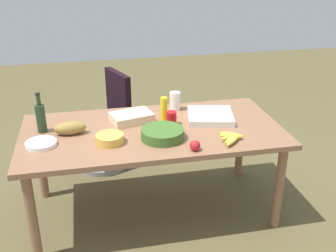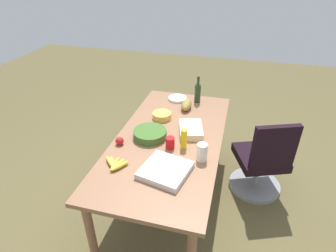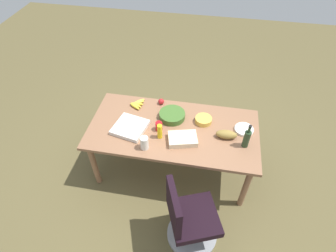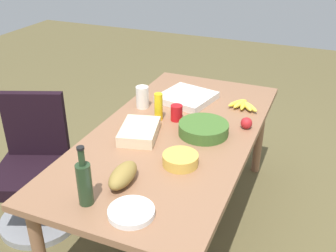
{
  "view_description": "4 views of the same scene",
  "coord_description": "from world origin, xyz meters",
  "px_view_note": "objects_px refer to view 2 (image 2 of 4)",
  "views": [
    {
      "loc": [
        0.48,
        2.83,
        2.07
      ],
      "look_at": [
        -0.11,
        0.06,
        0.8
      ],
      "focal_mm": 43.5,
      "sensor_mm": 36.0,
      "label": 1
    },
    {
      "loc": [
        -2.16,
        -0.57,
        2.25
      ],
      "look_at": [
        0.04,
        0.02,
        0.86
      ],
      "focal_mm": 29.94,
      "sensor_mm": 36.0,
      "label": 2
    },
    {
      "loc": [
        0.34,
        -2.24,
        3.08
      ],
      "look_at": [
        -0.06,
        -0.02,
        0.8
      ],
      "focal_mm": 29.31,
      "sensor_mm": 36.0,
      "label": 3
    },
    {
      "loc": [
        2.09,
        0.83,
        1.98
      ],
      "look_at": [
        0.08,
        -0.01,
        0.83
      ],
      "focal_mm": 42.48,
      "sensor_mm": 36.0,
      "label": 4
    }
  ],
  "objects_px": {
    "conference_table": "(169,144)",
    "mustard_bottle": "(184,139)",
    "bread_loaf": "(186,105)",
    "salad_bowl": "(150,134)",
    "pizza_box": "(165,170)",
    "wine_bottle": "(198,93)",
    "mayo_jar": "(202,152)",
    "chip_bowl": "(162,116)",
    "sheet_cake": "(191,130)",
    "banana_bunch": "(115,164)",
    "paper_plate_stack": "(177,99)",
    "apple_red": "(120,141)",
    "red_solo_cup": "(170,143)",
    "office_chair": "(261,165)"
  },
  "relations": [
    {
      "from": "conference_table",
      "to": "mustard_bottle",
      "type": "relative_size",
      "value": 10.59
    },
    {
      "from": "bread_loaf",
      "to": "salad_bowl",
      "type": "distance_m",
      "value": 0.7
    },
    {
      "from": "pizza_box",
      "to": "bread_loaf",
      "type": "distance_m",
      "value": 1.12
    },
    {
      "from": "wine_bottle",
      "to": "mustard_bottle",
      "type": "height_order",
      "value": "wine_bottle"
    },
    {
      "from": "mayo_jar",
      "to": "chip_bowl",
      "type": "height_order",
      "value": "mayo_jar"
    },
    {
      "from": "sheet_cake",
      "to": "salad_bowl",
      "type": "bearing_deg",
      "value": 116.74
    },
    {
      "from": "banana_bunch",
      "to": "salad_bowl",
      "type": "relative_size",
      "value": 0.74
    },
    {
      "from": "sheet_cake",
      "to": "paper_plate_stack",
      "type": "xyz_separation_m",
      "value": [
        0.69,
        0.3,
        -0.02
      ]
    },
    {
      "from": "mayo_jar",
      "to": "paper_plate_stack",
      "type": "bearing_deg",
      "value": 23.39
    },
    {
      "from": "pizza_box",
      "to": "chip_bowl",
      "type": "distance_m",
      "value": 0.88
    },
    {
      "from": "mustard_bottle",
      "to": "conference_table",
      "type": "bearing_deg",
      "value": 52.74
    },
    {
      "from": "chip_bowl",
      "to": "apple_red",
      "type": "height_order",
      "value": "apple_red"
    },
    {
      "from": "mayo_jar",
      "to": "sheet_cake",
      "type": "distance_m",
      "value": 0.44
    },
    {
      "from": "red_solo_cup",
      "to": "bread_loaf",
      "type": "distance_m",
      "value": 0.78
    },
    {
      "from": "chip_bowl",
      "to": "apple_red",
      "type": "xyz_separation_m",
      "value": [
        -0.57,
        0.24,
        0.01
      ]
    },
    {
      "from": "banana_bunch",
      "to": "bread_loaf",
      "type": "bearing_deg",
      "value": -17.49
    },
    {
      "from": "apple_red",
      "to": "banana_bunch",
      "type": "height_order",
      "value": "apple_red"
    },
    {
      "from": "red_solo_cup",
      "to": "chip_bowl",
      "type": "xyz_separation_m",
      "value": [
        0.5,
        0.22,
        -0.02
      ]
    },
    {
      "from": "wine_bottle",
      "to": "paper_plate_stack",
      "type": "height_order",
      "value": "wine_bottle"
    },
    {
      "from": "conference_table",
      "to": "office_chair",
      "type": "height_order",
      "value": "office_chair"
    },
    {
      "from": "apple_red",
      "to": "salad_bowl",
      "type": "height_order",
      "value": "same"
    },
    {
      "from": "pizza_box",
      "to": "mustard_bottle",
      "type": "bearing_deg",
      "value": 1.79
    },
    {
      "from": "mayo_jar",
      "to": "apple_red",
      "type": "xyz_separation_m",
      "value": [
        0.03,
        0.77,
        -0.04
      ]
    },
    {
      "from": "red_solo_cup",
      "to": "mustard_bottle",
      "type": "bearing_deg",
      "value": -73.55
    },
    {
      "from": "wine_bottle",
      "to": "conference_table",
      "type": "bearing_deg",
      "value": 171.41
    },
    {
      "from": "mustard_bottle",
      "to": "banana_bunch",
      "type": "distance_m",
      "value": 0.64
    },
    {
      "from": "conference_table",
      "to": "chip_bowl",
      "type": "bearing_deg",
      "value": 26.75
    },
    {
      "from": "office_chair",
      "to": "red_solo_cup",
      "type": "height_order",
      "value": "office_chair"
    },
    {
      "from": "office_chair",
      "to": "red_solo_cup",
      "type": "relative_size",
      "value": 8.52
    },
    {
      "from": "office_chair",
      "to": "conference_table",
      "type": "bearing_deg",
      "value": 109.39
    },
    {
      "from": "conference_table",
      "to": "paper_plate_stack",
      "type": "xyz_separation_m",
      "value": [
        0.82,
        0.11,
        0.09
      ]
    },
    {
      "from": "mayo_jar",
      "to": "paper_plate_stack",
      "type": "xyz_separation_m",
      "value": [
        1.08,
        0.47,
        -0.06
      ]
    },
    {
      "from": "office_chair",
      "to": "banana_bunch",
      "type": "distance_m",
      "value": 1.57
    },
    {
      "from": "pizza_box",
      "to": "wine_bottle",
      "type": "relative_size",
      "value": 1.15
    },
    {
      "from": "mayo_jar",
      "to": "office_chair",
      "type": "bearing_deg",
      "value": -44.12
    },
    {
      "from": "wine_bottle",
      "to": "apple_red",
      "type": "distance_m",
      "value": 1.19
    },
    {
      "from": "sheet_cake",
      "to": "salad_bowl",
      "type": "relative_size",
      "value": 1.01
    },
    {
      "from": "mayo_jar",
      "to": "bread_loaf",
      "type": "bearing_deg",
      "value": 19.8
    },
    {
      "from": "conference_table",
      "to": "chip_bowl",
      "type": "relative_size",
      "value": 10.01
    },
    {
      "from": "mustard_bottle",
      "to": "salad_bowl",
      "type": "xyz_separation_m",
      "value": [
        0.08,
        0.35,
        -0.06
      ]
    },
    {
      "from": "banana_bunch",
      "to": "wine_bottle",
      "type": "bearing_deg",
      "value": -18.3
    },
    {
      "from": "pizza_box",
      "to": "sheet_cake",
      "type": "distance_m",
      "value": 0.64
    },
    {
      "from": "office_chair",
      "to": "salad_bowl",
      "type": "bearing_deg",
      "value": 108.56
    },
    {
      "from": "wine_bottle",
      "to": "salad_bowl",
      "type": "xyz_separation_m",
      "value": [
        -0.87,
        0.3,
        -0.08
      ]
    },
    {
      "from": "mayo_jar",
      "to": "mustard_bottle",
      "type": "bearing_deg",
      "value": 54.5
    },
    {
      "from": "office_chair",
      "to": "salad_bowl",
      "type": "relative_size",
      "value": 2.96
    },
    {
      "from": "mayo_jar",
      "to": "paper_plate_stack",
      "type": "distance_m",
      "value": 1.18
    },
    {
      "from": "sheet_cake",
      "to": "mustard_bottle",
      "type": "height_order",
      "value": "mustard_bottle"
    },
    {
      "from": "wine_bottle",
      "to": "bread_loaf",
      "type": "bearing_deg",
      "value": 157.41
    },
    {
      "from": "pizza_box",
      "to": "salad_bowl",
      "type": "height_order",
      "value": "salad_bowl"
    }
  ]
}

